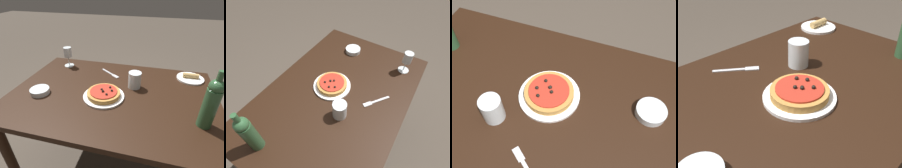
% 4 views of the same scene
% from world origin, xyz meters
% --- Properties ---
extents(dining_table, '(1.28, 0.87, 0.74)m').
position_xyz_m(dining_table, '(0.00, 0.00, 0.65)').
color(dining_table, black).
rests_on(dining_table, ground_plane).
extents(dinner_plate, '(0.25, 0.25, 0.01)m').
position_xyz_m(dinner_plate, '(0.04, 0.06, 0.75)').
color(dinner_plate, white).
rests_on(dinner_plate, dining_table).
extents(pizza, '(0.20, 0.20, 0.04)m').
position_xyz_m(pizza, '(0.04, 0.06, 0.77)').
color(pizza, '#BC843D').
rests_on(pizza, dinner_plate).
extents(water_cup, '(0.08, 0.08, 0.11)m').
position_xyz_m(water_cup, '(-0.12, -0.10, 0.80)').
color(water_cup, silver).
rests_on(water_cup, dining_table).
extents(fork, '(0.16, 0.13, 0.00)m').
position_xyz_m(fork, '(0.07, -0.24, 0.75)').
color(fork, silver).
rests_on(fork, dining_table).
extents(side_plate, '(0.19, 0.19, 0.05)m').
position_xyz_m(side_plate, '(-0.50, -0.30, 0.75)').
color(side_plate, white).
rests_on(side_plate, dining_table).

